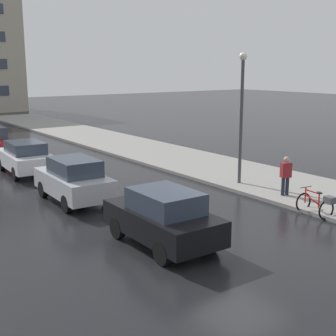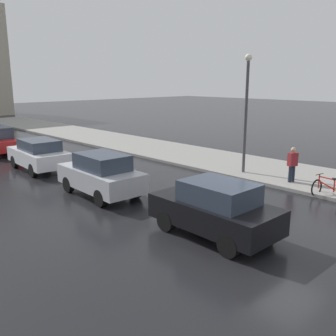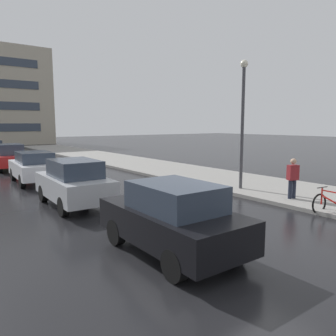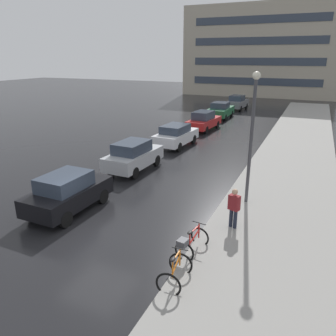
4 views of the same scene
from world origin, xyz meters
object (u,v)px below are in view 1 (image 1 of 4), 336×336
(bicycle_second, at_px, (318,204))
(car_silver, at_px, (74,180))
(streetlamp, at_px, (242,108))
(pedestrian, at_px, (286,175))
(car_black, at_px, (163,217))
(car_white, at_px, (25,157))

(bicycle_second, height_order, car_silver, car_silver)
(car_silver, distance_m, streetlamp, 7.52)
(bicycle_second, distance_m, car_silver, 8.94)
(pedestrian, bearing_deg, car_silver, 146.59)
(car_black, bearing_deg, car_white, 89.86)
(car_black, relative_size, pedestrian, 2.31)
(car_silver, relative_size, pedestrian, 2.40)
(car_silver, height_order, streetlamp, streetlamp)
(car_white, relative_size, pedestrian, 2.49)
(pedestrian, bearing_deg, streetlamp, 90.18)
(car_white, bearing_deg, bicycle_second, -65.23)
(car_silver, relative_size, car_white, 0.97)
(car_silver, bearing_deg, car_black, -88.62)
(car_black, relative_size, streetlamp, 0.69)
(car_black, xyz_separation_m, car_white, (0.03, 11.48, -0.03))
(car_black, height_order, car_white, car_black)
(car_silver, distance_m, pedestrian, 8.16)
(car_white, bearing_deg, streetlamp, -49.61)
(streetlamp, bearing_deg, car_silver, 163.73)
(bicycle_second, height_order, car_white, car_white)
(car_silver, xyz_separation_m, pedestrian, (6.81, -4.49, 0.09))
(streetlamp, bearing_deg, bicycle_second, -100.53)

